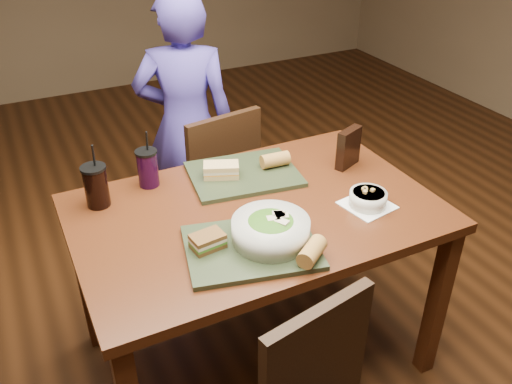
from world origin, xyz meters
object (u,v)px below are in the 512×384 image
cup_berry (148,168)px  chip_bag (349,148)px  diner (186,126)px  sandwich_near (208,241)px  dining_table (256,229)px  baguette_near (312,252)px  sandwich_far (221,170)px  tray_near (251,247)px  salad_bowl (271,229)px  soup_bowl (368,198)px  tray_far (244,174)px  baguette_far (275,160)px  cup_cola (96,186)px  chair_far (218,183)px

cup_berry → chip_bag: bearing=-15.1°
diner → sandwich_near: diner is taller
dining_table → baguette_near: 0.38m
sandwich_near → sandwich_far: (0.22, 0.40, 0.00)m
tray_near → salad_bowl: bearing=0.1°
diner → soup_bowl: (0.31, -1.09, 0.10)m
tray_far → soup_bowl: size_ratio=2.21×
diner → sandwich_far: bearing=103.8°
tray_far → chip_bag: 0.44m
soup_bowl → sandwich_near: size_ratio=1.70×
soup_bowl → baguette_far: (-0.18, 0.38, 0.02)m
diner → chip_bag: 0.92m
tray_far → chip_bag: (0.42, -0.11, 0.07)m
baguette_near → cup_berry: cup_berry is taller
baguette_near → cup_berry: bearing=114.3°
cup_berry → baguette_near: bearing=-65.7°
tray_far → baguette_far: 0.14m
chip_bag → dining_table: bearing=171.4°
diner → sandwich_near: bearing=95.6°
tray_far → baguette_far: baguette_far is taller
sandwich_near → salad_bowl: bearing=-14.3°
diner → tray_far: (-0.00, -0.70, 0.08)m
sandwich_far → baguette_near: 0.60m
dining_table → cup_cola: bearing=151.3°
chair_far → cup_berry: 0.62m
cup_berry → diner: bearing=58.8°
diner → baguette_near: (-0.05, -1.29, 0.11)m
diner → chip_bag: bearing=139.1°
dining_table → baguette_far: size_ratio=11.34×
chair_far → tray_near: chair_far is taller
diner → baguette_near: 1.29m
baguette_near → diner: bearing=87.9°
tray_far → baguette_near: size_ratio=3.66×
chair_far → sandwich_far: 0.53m
tray_far → sandwich_far: 0.10m
cup_cola → tray_far: bearing=-4.4°
diner → sandwich_far: (-0.10, -0.69, 0.11)m
chip_bag → cup_cola: bearing=148.0°
dining_table → sandwich_near: size_ratio=11.58×
chair_far → sandwich_far: bearing=-109.9°
diner → baguette_far: (0.13, -0.71, 0.11)m
cup_cola → cup_berry: 0.21m
sandwich_near → tray_far: bearing=51.7°
tray_far → baguette_far: size_ratio=3.66×
dining_table → cup_berry: bearing=131.6°
sandwich_near → cup_berry: (-0.05, 0.49, 0.03)m
dining_table → tray_far: tray_far is taller
dining_table → sandwich_far: sandwich_far is taller
sandwich_near → chip_bag: 0.78m
dining_table → tray_near: size_ratio=3.10×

